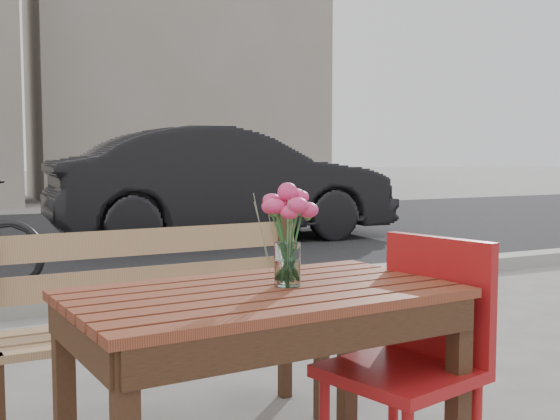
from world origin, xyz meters
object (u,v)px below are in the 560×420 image
at_px(main_vase, 288,222).
at_px(parked_car, 223,184).
at_px(red_chair, 417,349).
at_px(main_table, 263,327).

distance_m(main_vase, parked_car, 6.58).
distance_m(red_chair, main_vase, 0.57).
bearing_deg(main_vase, main_table, -169.90).
distance_m(main_table, parked_car, 6.62).
relative_size(red_chair, main_vase, 2.65).
xyz_separation_m(main_table, red_chair, (0.48, -0.10, -0.10)).
xyz_separation_m(main_table, parked_car, (2.35, 6.19, 0.11)).
xyz_separation_m(main_table, main_vase, (0.09, 0.02, 0.30)).
distance_m(main_table, main_vase, 0.32).
height_order(main_table, red_chair, red_chair).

